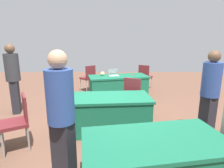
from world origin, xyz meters
TOP-DOWN VIEW (x-y plane):
  - ground_plane at (0.00, 0.00)m, footprint 14.40×14.40m
  - table_foreground at (-0.36, -2.13)m, footprint 2.02×1.20m
  - table_mid_left at (-0.64, 1.82)m, footprint 1.83×1.15m
  - table_mid_right at (-0.06, 0.14)m, footprint 1.79×0.99m
  - chair_near_front at (1.46, 0.84)m, footprint 0.60×0.60m
  - chair_tucked_left at (-1.42, -3.22)m, footprint 0.60×0.60m
  - chair_tucked_right at (-0.69, -0.63)m, footprint 0.60×0.60m
  - chair_aisle at (0.70, -2.93)m, footprint 0.62×0.62m
  - person_presenter at (2.34, -0.81)m, footprint 0.42×0.42m
  - person_attendee_browsing at (-2.00, 0.39)m, footprint 0.40×0.40m
  - person_organiser at (0.50, 1.60)m, footprint 0.46×0.46m
  - laptop_silver at (-0.20, -2.19)m, footprint 0.38×0.36m
  - yarn_ball at (0.15, -2.15)m, footprint 0.13×0.13m
  - scissors_red at (-0.85, -2.29)m, footprint 0.14×0.17m

SIDE VIEW (x-z plane):
  - ground_plane at x=0.00m, z-range 0.00..0.00m
  - table_mid_left at x=-0.64m, z-range 0.00..0.73m
  - table_foreground at x=-0.36m, z-range 0.00..0.73m
  - table_mid_right at x=-0.06m, z-range 0.00..0.73m
  - chair_tucked_left at x=-1.42m, z-range 0.07..1.01m
  - chair_near_front at x=1.46m, z-range 0.07..1.03m
  - chair_aisle at x=0.70m, z-range 0.07..1.04m
  - chair_tucked_right at x=-0.69m, z-range 0.08..1.06m
  - scissors_red at x=-0.85m, z-range 0.73..0.74m
  - laptop_silver at x=-0.20m, z-range 0.67..0.87m
  - yarn_ball at x=0.15m, z-range 0.73..0.86m
  - person_attendee_browsing at x=-2.00m, z-range 0.10..1.77m
  - person_organiser at x=0.50m, z-range 0.10..1.85m
  - person_presenter at x=2.34m, z-range 0.11..1.88m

